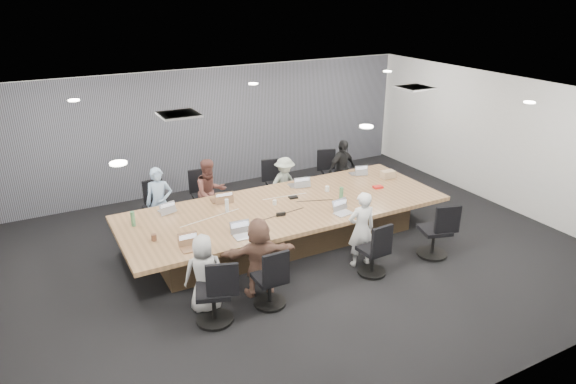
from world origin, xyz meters
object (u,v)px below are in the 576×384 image
laptop_6 (343,213)px  canvas_bag (388,174)px  chair_5 (270,282)px  stapler (281,214)px  chair_6 (373,254)px  person_0 (160,203)px  laptop_0 (167,210)px  laptop_2 (297,185)px  bottle_clear (227,205)px  chair_0 (156,212)px  laptop_1 (220,200)px  chair_1 (205,200)px  person_1 (210,193)px  conference_table (285,222)px  chair_3 (333,176)px  laptop_4 (192,249)px  person_3 (342,169)px  laptop_5 (245,236)px  chair_4 (213,296)px  bottle_green_left (133,219)px  mug_brown (154,237)px  person_2 (285,184)px  laptop_3 (356,174)px  chair_7 (434,234)px  person_5 (259,257)px  chair_2 (277,188)px  person_6 (361,229)px

laptop_6 → canvas_bag: 2.15m
chair_5 → stapler: 1.66m
chair_6 → person_0: size_ratio=0.54×
laptop_0 → laptop_2: (2.67, 0.00, 0.00)m
bottle_clear → person_0: bearing=131.3°
chair_0 → laptop_1: size_ratio=2.12×
bottle_clear → chair_1: bearing=87.1°
laptop_1 → laptop_2: size_ratio=1.00×
person_1 → conference_table: bearing=-61.1°
chair_3 → laptop_6: (-1.40, -2.50, 0.36)m
conference_table → laptop_4: bearing=-158.7°
chair_1 → person_3: (3.11, -0.35, 0.26)m
laptop_5 → bottle_clear: (0.13, 1.08, 0.11)m
chair_4 → conference_table: bearing=59.0°
chair_5 → canvas_bag: 4.27m
conference_table → laptop_2: size_ratio=17.38×
bottle_green_left → laptop_6: bearing=-20.4°
chair_0 → laptop_2: laptop_2 is taller
laptop_0 → laptop_1: (1.01, 0.00, 0.00)m
mug_brown → person_1: bearing=46.2°
person_2 → laptop_3: bearing=-35.1°
chair_5 → person_0: size_ratio=0.56×
chair_7 → laptop_4: bearing=-176.0°
chair_7 → bottle_green_left: bearing=171.7°
person_0 → bottle_green_left: size_ratio=5.33×
chair_4 → laptop_5: (0.89, 0.90, 0.33)m
chair_7 → laptop_5: bearing=-179.3°
laptop_6 → chair_0: bearing=129.7°
chair_7 → laptop_3: chair_7 is taller
canvas_bag → chair_0: bearing=162.8°
laptop_6 → person_5: bearing=-171.6°
chair_6 → laptop_0: laptop_0 is taller
conference_table → bottle_clear: bottle_clear is taller
chair_2 → person_0: bearing=19.4°
person_2 → person_0: bearing=165.7°
person_1 → laptop_2: person_1 is taller
chair_4 → laptop_2: size_ratio=2.43×
laptop_5 → canvas_bag: (3.76, 1.09, 0.07)m
chair_3 → laptop_1: chair_3 is taller
chair_0 → bottle_clear: bottle_clear is taller
chair_4 → laptop_4: chair_4 is taller
bottle_clear → laptop_6: bearing=-31.3°
person_3 → person_6: person_3 is taller
chair_7 → person_5: person_5 is taller
person_1 → laptop_4: 2.41m
person_5 → bottle_green_left: size_ratio=4.96×
conference_table → bottle_green_left: (-2.65, 0.46, 0.47)m
chair_2 → person_2: (0.00, -0.35, 0.21)m
laptop_3 → mug_brown: mug_brown is taller
bottle_clear → laptop_3: bearing=9.3°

